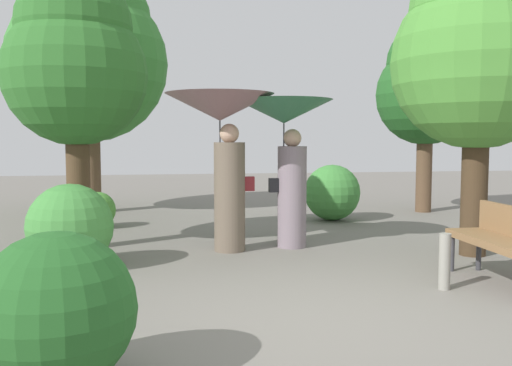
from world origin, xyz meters
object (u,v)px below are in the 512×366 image
object	(u,v)px
tree_mid_left	(75,60)
path_marker_post	(445,261)
tree_mid_right	(479,46)
park_bench	(506,238)
person_left	(223,130)
tree_near_right	(426,86)
person_right	(286,136)
tree_near_left	(88,50)

from	to	relation	value
tree_mid_left	path_marker_post	xyz separation A→B (m)	(4.03, -2.85, -2.35)
tree_mid_right	park_bench	bearing A→B (deg)	-109.21
person_left	tree_near_right	bearing A→B (deg)	-54.21
tree_mid_right	path_marker_post	size ratio (longest dim) A/B	7.07
person_right	person_left	bearing A→B (deg)	97.15
park_bench	tree_mid_right	distance (m)	2.73
tree_near_left	tree_mid_right	xyz separation A→B (m)	(5.57, -5.33, -0.63)
person_right	path_marker_post	size ratio (longest dim) A/B	3.60
tree_near_left	tree_mid_left	distance (m)	4.06
person_right	park_bench	size ratio (longest dim) A/B	1.40
park_bench	tree_near_left	distance (m)	8.95
person_left	park_bench	xyz separation A→B (m)	(2.76, -2.31, -1.16)
park_bench	path_marker_post	distance (m)	0.76
park_bench	tree_mid_right	xyz separation A→B (m)	(0.51, 1.46, 2.25)
tree_mid_right	path_marker_post	world-z (taller)	tree_mid_right
person_right	tree_near_left	xyz separation A→B (m)	(-3.22, 4.36, 1.79)
person_left	path_marker_post	world-z (taller)	person_left
tree_near_left	tree_near_right	bearing A→B (deg)	-8.88
tree_near_right	person_left	bearing A→B (deg)	-144.19
park_bench	tree_near_left	size ratio (longest dim) A/B	0.29
person_left	tree_mid_left	distance (m)	2.27
park_bench	tree_mid_left	xyz separation A→B (m)	(-4.75, 2.81, 2.13)
path_marker_post	tree_near_right	bearing A→B (deg)	65.24
person_left	person_right	size ratio (longest dim) A/B	1.03
tree_near_left	path_marker_post	xyz separation A→B (m)	(4.34, -6.83, -3.10)
person_left	person_right	distance (m)	0.93
path_marker_post	tree_mid_left	bearing A→B (deg)	144.73
tree_near_left	tree_mid_right	size ratio (longest dim) A/B	1.27
park_bench	tree_mid_left	distance (m)	5.92
person_left	tree_near_right	world-z (taller)	tree_near_right
park_bench	tree_near_right	size ratio (longest dim) A/B	0.38
path_marker_post	person_left	bearing A→B (deg)	130.89
person_right	tree_near_right	distance (m)	5.10
park_bench	tree_near_right	bearing A→B (deg)	163.03
park_bench	tree_near_left	xyz separation A→B (m)	(-5.06, 6.79, 2.88)
person_right	tree_mid_left	bearing A→B (deg)	82.62
person_right	tree_near_left	distance (m)	5.71
person_right	park_bench	xyz separation A→B (m)	(1.84, -2.43, -1.09)
tree_near_left	path_marker_post	size ratio (longest dim) A/B	8.98
tree_near_left	path_marker_post	distance (m)	8.67
tree_near_left	tree_mid_left	bearing A→B (deg)	-85.55
tree_near_right	tree_mid_left	xyz separation A→B (m)	(-6.68, -2.89, -0.03)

